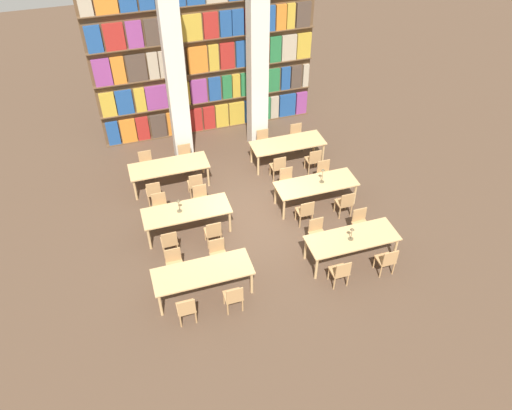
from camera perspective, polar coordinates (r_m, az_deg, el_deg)
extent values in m
plane|color=#4C3828|center=(14.38, -0.28, -1.52)|extent=(40.00, 40.00, 0.00)
cube|color=brown|center=(17.10, -5.73, 16.66)|extent=(7.43, 0.06, 5.50)
cube|color=brown|center=(18.38, -5.17, 8.85)|extent=(7.43, 0.35, 0.03)
cube|color=navy|center=(17.84, -16.02, 7.95)|extent=(0.40, 0.20, 0.86)
cube|color=orange|center=(17.84, -14.39, 8.28)|extent=(0.51, 0.20, 0.86)
cube|color=maroon|center=(17.85, -12.82, 8.59)|extent=(0.41, 0.20, 0.86)
cube|color=#47382D|center=(17.89, -11.09, 8.92)|extent=(0.53, 0.20, 0.86)
cube|color=orange|center=(17.93, -9.60, 9.20)|extent=(0.32, 0.20, 0.86)
cube|color=maroon|center=(17.96, -8.48, 9.41)|extent=(0.31, 0.20, 0.86)
cube|color=maroon|center=(18.02, -7.04, 9.67)|extent=(0.52, 0.20, 0.86)
cube|color=maroon|center=(18.11, -5.41, 9.96)|extent=(0.40, 0.20, 0.86)
cube|color=#B7932D|center=(18.19, -3.96, 10.21)|extent=(0.45, 0.20, 0.86)
cube|color=#B7932D|center=(18.31, -2.26, 10.49)|extent=(0.56, 0.20, 0.86)
cube|color=navy|center=(18.46, -0.37, 10.79)|extent=(0.63, 0.20, 0.86)
cube|color=#236B38|center=(18.60, 1.18, 11.03)|extent=(0.26, 0.20, 0.86)
cube|color=tan|center=(18.69, 2.07, 11.17)|extent=(0.30, 0.20, 0.86)
cube|color=navy|center=(18.85, 3.55, 11.38)|extent=(0.61, 0.20, 0.86)
cube|color=#84387A|center=(19.03, 5.14, 11.61)|extent=(0.41, 0.20, 0.86)
cube|color=brown|center=(17.82, -5.38, 11.86)|extent=(7.43, 0.35, 0.03)
cube|color=#B7932D|center=(17.30, -16.57, 10.99)|extent=(0.47, 0.20, 0.83)
cube|color=navy|center=(17.30, -14.80, 11.34)|extent=(0.54, 0.20, 0.83)
cube|color=#B7932D|center=(17.32, -13.12, 11.67)|extent=(0.34, 0.20, 0.83)
cube|color=#84387A|center=(17.36, -11.32, 12.01)|extent=(0.70, 0.20, 0.83)
cube|color=#B7932D|center=(17.41, -9.50, 12.34)|extent=(0.28, 0.20, 0.83)
cube|color=#B7932D|center=(17.46, -8.23, 12.57)|extent=(0.38, 0.20, 0.83)
cube|color=#84387A|center=(17.53, -6.60, 12.85)|extent=(0.56, 0.20, 0.83)
cube|color=navy|center=(17.63, -4.78, 13.14)|extent=(0.41, 0.20, 0.83)
cube|color=#236B38|center=(17.72, -3.38, 13.36)|extent=(0.32, 0.20, 0.83)
cube|color=#B7932D|center=(17.79, -2.32, 13.52)|extent=(0.27, 0.20, 0.83)
cube|color=#236B38|center=(17.88, -1.17, 13.69)|extent=(0.38, 0.20, 0.83)
cube|color=navy|center=(17.98, 0.05, 13.87)|extent=(0.32, 0.20, 0.83)
cube|color=#236B38|center=(18.13, 1.70, 14.09)|extent=(0.61, 0.20, 0.83)
cube|color=navy|center=(18.30, 3.35, 14.30)|extent=(0.33, 0.20, 0.83)
cube|color=#47382D|center=(18.44, 4.55, 14.45)|extent=(0.38, 0.20, 0.83)
cube|color=tan|center=(18.56, 5.63, 14.58)|extent=(0.21, 0.20, 0.83)
cube|color=brown|center=(17.32, -5.61, 15.04)|extent=(7.43, 0.35, 0.03)
cube|color=#84387A|center=(16.81, -17.18, 14.32)|extent=(0.54, 0.20, 0.88)
cube|color=orange|center=(16.81, -15.46, 14.66)|extent=(0.40, 0.20, 0.88)
cube|color=#47382D|center=(16.83, -13.49, 15.04)|extent=(0.62, 0.20, 0.88)
cube|color=tan|center=(16.86, -11.70, 15.37)|extent=(0.32, 0.20, 0.88)
cube|color=tan|center=(16.90, -10.31, 15.62)|extent=(0.42, 0.20, 0.88)
cube|color=#47382D|center=(16.96, -8.72, 15.89)|extent=(0.36, 0.20, 0.88)
cube|color=orange|center=(17.05, -6.73, 16.21)|extent=(0.64, 0.20, 0.88)
cube|color=#B7932D|center=(17.15, -4.91, 16.48)|extent=(0.33, 0.20, 0.88)
cube|color=maroon|center=(17.24, -3.35, 16.70)|extent=(0.48, 0.20, 0.88)
cube|color=navy|center=(17.38, -1.53, 16.95)|extent=(0.50, 0.20, 0.88)
cube|color=maroon|center=(17.54, 0.43, 17.19)|extent=(0.63, 0.20, 0.88)
cube|color=#236B38|center=(17.70, 2.17, 17.39)|extent=(0.40, 0.20, 0.88)
cube|color=tan|center=(17.86, 3.74, 17.56)|extent=(0.52, 0.20, 0.88)
cube|color=#B7932D|center=(18.05, 5.43, 17.73)|extent=(0.50, 0.20, 0.88)
cube|color=brown|center=(16.88, -5.86, 18.41)|extent=(7.43, 0.35, 0.03)
cube|color=navy|center=(16.39, -18.07, 17.61)|extent=(0.46, 0.20, 0.81)
cube|color=maroon|center=(16.39, -15.91, 18.04)|extent=(0.61, 0.20, 0.81)
cube|color=#84387A|center=(16.42, -13.73, 18.45)|extent=(0.47, 0.20, 0.81)
cube|color=#47382D|center=(16.47, -11.51, 18.84)|extent=(0.61, 0.20, 0.81)
cube|color=maroon|center=(16.53, -9.48, 19.18)|extent=(0.42, 0.20, 0.81)
cube|color=#B7932D|center=(16.62, -7.43, 19.49)|extent=(0.66, 0.20, 0.81)
cube|color=maroon|center=(16.73, -5.22, 19.80)|extent=(0.47, 0.20, 0.81)
cube|color=navy|center=(16.84, -3.54, 20.02)|extent=(0.38, 0.20, 0.81)
cube|color=navy|center=(16.93, -2.13, 20.19)|extent=(0.38, 0.20, 0.81)
cube|color=maroon|center=(17.08, -0.25, 20.40)|extent=(0.64, 0.20, 0.81)
cube|color=navy|center=(17.24, 1.62, 20.58)|extent=(0.30, 0.20, 0.81)
cube|color=orange|center=(17.36, 2.83, 20.69)|extent=(0.34, 0.20, 0.81)
cube|color=#B7932D|center=(17.47, 3.94, 20.79)|extent=(0.27, 0.20, 0.81)
cube|color=#47382D|center=(17.63, 5.37, 20.89)|extent=(0.49, 0.20, 0.81)
cube|color=brown|center=(16.50, -6.14, 21.94)|extent=(7.43, 0.35, 0.03)
cube|color=beige|center=(15.45, -9.24, 14.63)|extent=(0.56, 0.56, 6.00)
cube|color=beige|center=(15.97, 0.16, 16.03)|extent=(0.56, 0.56, 6.00)
cube|color=tan|center=(12.00, -6.14, -7.59)|extent=(2.38, 0.88, 0.04)
cylinder|color=tan|center=(12.00, -10.87, -11.16)|extent=(0.07, 0.07, 0.73)
cylinder|color=tan|center=(12.22, -0.49, -8.86)|extent=(0.07, 0.07, 0.73)
cylinder|color=tan|center=(12.47, -11.41, -8.64)|extent=(0.07, 0.07, 0.73)
cylinder|color=tan|center=(12.68, -1.47, -6.49)|extent=(0.07, 0.07, 0.73)
cylinder|color=tan|center=(12.05, -8.93, -11.74)|extent=(0.04, 0.04, 0.40)
cylinder|color=tan|center=(12.07, -7.23, -11.38)|extent=(0.04, 0.04, 0.40)
cylinder|color=tan|center=(11.84, -8.61, -13.00)|extent=(0.04, 0.04, 0.40)
cylinder|color=tan|center=(11.86, -6.87, -12.62)|extent=(0.04, 0.04, 0.40)
cube|color=tan|center=(11.78, -8.01, -11.53)|extent=(0.42, 0.40, 0.04)
cube|color=tan|center=(11.48, -7.93, -11.52)|extent=(0.40, 0.03, 0.42)
cylinder|color=tan|center=(12.70, -8.17, -8.02)|extent=(0.04, 0.04, 0.40)
cylinder|color=tan|center=(12.68, -9.77, -8.35)|extent=(0.04, 0.04, 0.40)
cylinder|color=tan|center=(12.93, -8.47, -6.93)|extent=(0.04, 0.04, 0.40)
cylinder|color=tan|center=(12.91, -10.04, -7.26)|extent=(0.04, 0.04, 0.40)
cube|color=tan|center=(12.64, -9.22, -6.97)|extent=(0.42, 0.40, 0.04)
cube|color=tan|center=(12.60, -9.49, -5.66)|extent=(0.40, 0.03, 0.42)
cylinder|color=tan|center=(12.14, -3.67, -10.58)|extent=(0.04, 0.04, 0.40)
cylinder|color=tan|center=(12.20, -2.01, -10.19)|extent=(0.04, 0.04, 0.40)
cylinder|color=tan|center=(11.94, -3.24, -11.80)|extent=(0.04, 0.04, 0.40)
cylinder|color=tan|center=(11.99, -1.55, -11.40)|extent=(0.04, 0.04, 0.40)
cube|color=tan|center=(11.89, -2.65, -10.33)|extent=(0.42, 0.40, 0.04)
cube|color=tan|center=(11.60, -2.43, -10.29)|extent=(0.40, 0.03, 0.42)
cylinder|color=tan|center=(12.82, -3.24, -6.94)|extent=(0.04, 0.04, 0.40)
cylinder|color=tan|center=(12.77, -4.81, -7.29)|extent=(0.04, 0.04, 0.40)
cylinder|color=tan|center=(13.05, -3.64, -5.88)|extent=(0.04, 0.04, 0.40)
cylinder|color=tan|center=(13.00, -5.18, -6.22)|extent=(0.04, 0.04, 0.40)
cube|color=tan|center=(12.75, -4.27, -5.90)|extent=(0.42, 0.40, 0.04)
cube|color=tan|center=(12.71, -4.52, -4.61)|extent=(0.40, 0.03, 0.42)
cube|color=tan|center=(12.95, 10.95, -3.73)|extent=(2.38, 0.88, 0.04)
cylinder|color=tan|center=(12.61, 6.92, -7.19)|extent=(0.07, 0.07, 0.73)
cylinder|color=tan|center=(13.48, 15.64, -4.84)|extent=(0.07, 0.07, 0.73)
cylinder|color=tan|center=(13.06, 5.68, -4.96)|extent=(0.07, 0.07, 0.73)
cylinder|color=tan|center=(13.90, 14.19, -2.84)|extent=(0.07, 0.07, 0.73)
cylinder|color=tan|center=(12.75, 8.30, -7.77)|extent=(0.04, 0.04, 0.40)
cylinder|color=tan|center=(12.88, 9.77, -7.38)|extent=(0.04, 0.04, 0.40)
cylinder|color=tan|center=(12.56, 8.94, -8.87)|extent=(0.04, 0.04, 0.40)
cylinder|color=tan|center=(12.68, 10.42, -8.45)|extent=(0.04, 0.04, 0.40)
cube|color=tan|center=(12.55, 9.47, -7.44)|extent=(0.42, 0.40, 0.04)
cube|color=tan|center=(12.28, 9.95, -7.33)|extent=(0.40, 0.03, 0.42)
cylinder|color=tan|center=(13.47, 8.00, -4.44)|extent=(0.04, 0.04, 0.40)
cylinder|color=tan|center=(13.35, 6.58, -4.79)|extent=(0.04, 0.04, 0.40)
cylinder|color=tan|center=(13.68, 7.42, -3.49)|extent=(0.04, 0.04, 0.40)
cylinder|color=tan|center=(13.56, 6.03, -3.82)|extent=(0.04, 0.04, 0.40)
cube|color=tan|center=(13.36, 7.08, -3.45)|extent=(0.42, 0.40, 0.04)
cube|color=tan|center=(13.32, 6.85, -2.22)|extent=(0.40, 0.03, 0.42)
cylinder|color=tan|center=(13.23, 13.36, -6.38)|extent=(0.04, 0.04, 0.40)
cylinder|color=tan|center=(13.39, 14.71, -6.00)|extent=(0.04, 0.04, 0.40)
cylinder|color=tan|center=(13.05, 14.05, -7.41)|extent=(0.04, 0.04, 0.40)
cylinder|color=tan|center=(13.20, 15.42, -7.01)|extent=(0.04, 0.04, 0.40)
cube|color=tan|center=(13.06, 14.55, -6.04)|extent=(0.42, 0.40, 0.04)
cube|color=tan|center=(12.79, 15.11, -5.89)|extent=(0.40, 0.03, 0.42)
cylinder|color=tan|center=(13.96, 12.78, -3.25)|extent=(0.04, 0.04, 0.40)
cylinder|color=tan|center=(13.81, 11.47, -3.58)|extent=(0.04, 0.04, 0.40)
cylinder|color=tan|center=(14.16, 12.15, -2.34)|extent=(0.04, 0.04, 0.40)
cylinder|color=tan|center=(14.02, 10.85, -2.66)|extent=(0.04, 0.04, 0.40)
cube|color=tan|center=(13.83, 11.94, -2.29)|extent=(0.42, 0.40, 0.04)
cube|color=tan|center=(13.80, 11.72, -1.09)|extent=(0.40, 0.03, 0.42)
cylinder|color=brown|center=(12.89, 10.77, -3.81)|extent=(0.14, 0.14, 0.01)
cylinder|color=brown|center=(12.78, 10.86, -3.30)|extent=(0.02, 0.02, 0.30)
cone|color=brown|center=(12.65, 10.96, -2.69)|extent=(0.11, 0.11, 0.07)
cube|color=tan|center=(13.62, -7.97, -0.67)|extent=(2.38, 0.88, 0.04)
cylinder|color=tan|center=(13.55, -12.10, -3.79)|extent=(0.07, 0.07, 0.73)
cylinder|color=tan|center=(13.76, -3.00, -1.90)|extent=(0.07, 0.07, 0.73)
cylinder|color=tan|center=(14.08, -12.53, -1.82)|extent=(0.07, 0.07, 0.73)
cylinder|color=tan|center=(14.28, -3.77, -0.03)|extent=(0.07, 0.07, 0.73)
cylinder|color=tan|center=(13.57, -10.66, -4.39)|extent=(0.04, 0.04, 0.40)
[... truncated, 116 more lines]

